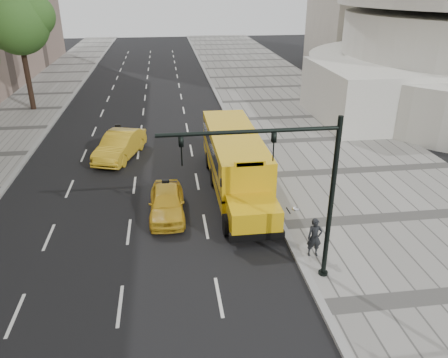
{
  "coord_description": "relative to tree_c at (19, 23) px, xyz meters",
  "views": [
    {
      "loc": [
        1.0,
        -22.45,
        10.41
      ],
      "look_at": [
        3.5,
        -4.0,
        1.9
      ],
      "focal_mm": 35.0,
      "sensor_mm": 36.0,
      "label": 1
    }
  ],
  "objects": [
    {
      "name": "curb_museum",
      "position": [
        16.41,
        -16.68,
        -7.14
      ],
      "size": [
        0.3,
        140.0,
        0.15
      ],
      "primitive_type": "cube",
      "color": "gray",
      "rests_on": "ground"
    },
    {
      "name": "sidewalk_museum",
      "position": [
        22.41,
        -16.68,
        -7.14
      ],
      "size": [
        12.0,
        140.0,
        0.15
      ],
      "primitive_type": "cube",
      "color": "gray",
      "rests_on": "ground"
    },
    {
      "name": "taxi_near",
      "position": [
        11.18,
        -20.39,
        -6.51
      ],
      "size": [
        1.72,
        4.16,
        1.41
      ],
      "primitive_type": "imported",
      "rotation": [
        0.0,
        0.0,
        -0.01
      ],
      "color": "gold",
      "rests_on": "ground"
    },
    {
      "name": "curb_far",
      "position": [
        2.41,
        -16.68,
        -7.14
      ],
      "size": [
        0.3,
        140.0,
        0.15
      ],
      "primitive_type": "cube",
      "color": "gray",
      "rests_on": "ground"
    },
    {
      "name": "pedestrian",
      "position": [
        17.03,
        -24.79,
        -6.23
      ],
      "size": [
        0.63,
        0.43,
        1.67
      ],
      "primitive_type": "imported",
      "rotation": [
        0.0,
        0.0,
        -0.06
      ],
      "color": "black",
      "rests_on": "sidewalk_museum"
    },
    {
      "name": "traffic_signal",
      "position": [
        15.6,
        -26.07,
        -3.12
      ],
      "size": [
        6.18,
        0.36,
        6.4
      ],
      "color": "black",
      "rests_on": "ground"
    },
    {
      "name": "school_bus",
      "position": [
        14.91,
        -17.62,
        -5.45
      ],
      "size": [
        2.96,
        11.56,
        3.19
      ],
      "color": "gold",
      "rests_on": "ground"
    },
    {
      "name": "ground",
      "position": [
        10.41,
        -16.68,
        -7.21
      ],
      "size": [
        140.0,
        140.0,
        0.0
      ],
      "primitive_type": "plane",
      "color": "black",
      "rests_on": "ground"
    },
    {
      "name": "tree_c",
      "position": [
        0.0,
        0.0,
        0.0
      ],
      "size": [
        5.53,
        4.92,
        9.64
      ],
      "color": "black",
      "rests_on": "ground"
    },
    {
      "name": "taxi_far",
      "position": [
        8.34,
        -12.38,
        -6.38
      ],
      "size": [
        3.24,
        5.36,
        1.67
      ],
      "primitive_type": "imported",
      "rotation": [
        0.0,
        0.0,
        -0.31
      ],
      "color": "gold",
      "rests_on": "ground"
    }
  ]
}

